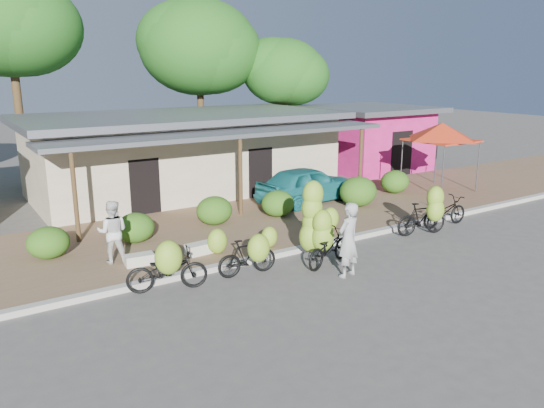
{
  "coord_description": "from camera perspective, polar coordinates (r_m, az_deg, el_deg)",
  "views": [
    {
      "loc": [
        -8.98,
        -9.76,
        5.13
      ],
      "look_at": [
        -0.58,
        3.19,
        1.2
      ],
      "focal_mm": 35.0,
      "sensor_mm": 36.0,
      "label": 1
    }
  ],
  "objects": [
    {
      "name": "hedge_3",
      "position": [
        18.52,
        0.63,
        0.06
      ],
      "size": [
        1.18,
        1.06,
        0.92
      ],
      "primitive_type": "ellipsoid",
      "color": "#265112",
      "rests_on": "sidewalk"
    },
    {
      "name": "shop_pink",
      "position": [
        28.67,
        10.21,
        7.14
      ],
      "size": [
        6.0,
        6.0,
        3.25
      ],
      "color": "#D22076",
      "rests_on": "ground"
    },
    {
      "name": "tree_center_right",
      "position": [
        29.12,
        -8.34,
        16.56
      ],
      "size": [
        6.23,
        6.19,
        8.73
      ],
      "color": "#4F3A1F",
      "rests_on": "ground"
    },
    {
      "name": "hedge_1",
      "position": [
        16.27,
        -14.49,
        -2.49
      ],
      "size": [
        1.14,
        1.03,
        0.89
      ],
      "primitive_type": "ellipsoid",
      "color": "#265112",
      "rests_on": "sidewalk"
    },
    {
      "name": "teal_van",
      "position": [
        20.41,
        3.8,
        2.11
      ],
      "size": [
        4.35,
        2.07,
        1.43
      ],
      "primitive_type": "imported",
      "rotation": [
        0.0,
        0.0,
        1.66
      ],
      "color": "#186B70",
      "rests_on": "sidewalk"
    },
    {
      "name": "loose_banana_b",
      "position": [
        15.35,
        -0.29,
        -3.55
      ],
      "size": [
        0.5,
        0.42,
        0.62
      ],
      "primitive_type": "ellipsoid",
      "color": "#86B42D",
      "rests_on": "sidewalk"
    },
    {
      "name": "shop_main",
      "position": [
        22.81,
        -9.46,
        5.5
      ],
      "size": [
        13.0,
        8.5,
        3.35
      ],
      "color": "beige",
      "rests_on": "ground"
    },
    {
      "name": "hedge_4",
      "position": [
        20.12,
        9.25,
        1.33
      ],
      "size": [
        1.45,
        1.3,
        1.13
      ],
      "primitive_type": "ellipsoid",
      "color": "#265112",
      "rests_on": "sidewalk"
    },
    {
      "name": "bike_center",
      "position": [
        14.37,
        5.29,
        -3.09
      ],
      "size": [
        1.95,
        1.4,
        2.25
      ],
      "rotation": [
        0.0,
        0.0,
        1.88
      ],
      "color": "black",
      "rests_on": "ground"
    },
    {
      "name": "bike_far_right",
      "position": [
        18.67,
        18.08,
        -0.78
      ],
      "size": [
        1.95,
        0.75,
        1.01
      ],
      "rotation": [
        0.0,
        0.0,
        1.53
      ],
      "color": "black",
      "rests_on": "ground"
    },
    {
      "name": "red_canopy",
      "position": [
        23.38,
        17.8,
        7.43
      ],
      "size": [
        3.5,
        3.5,
        2.86
      ],
      "color": "#59595E",
      "rests_on": "sidewalk"
    },
    {
      "name": "loose_banana_a",
      "position": [
        14.89,
        -5.91,
        -4.0
      ],
      "size": [
        0.58,
        0.49,
        0.72
      ],
      "primitive_type": "ellipsoid",
      "color": "#86B42D",
      "rests_on": "sidewalk"
    },
    {
      "name": "hedge_0",
      "position": [
        15.66,
        -22.94,
        -3.85
      ],
      "size": [
        1.13,
        1.02,
        0.88
      ],
      "primitive_type": "ellipsoid",
      "color": "#265112",
      "rests_on": "sidewalk"
    },
    {
      "name": "bike_left",
      "position": [
        13.45,
        -2.42,
        -5.51
      ],
      "size": [
        1.65,
        1.19,
        1.28
      ],
      "rotation": [
        0.0,
        0.0,
        1.48
      ],
      "color": "black",
      "rests_on": "ground"
    },
    {
      "name": "curb",
      "position": [
        15.64,
        4.16,
        -4.62
      ],
      "size": [
        60.0,
        0.25,
        0.15
      ],
      "primitive_type": "cube",
      "color": "#A8A399",
      "rests_on": "ground"
    },
    {
      "name": "hedge_2",
      "position": [
        17.65,
        -6.22,
        -0.7
      ],
      "size": [
        1.21,
        1.09,
        0.95
      ],
      "primitive_type": "ellipsoid",
      "color": "#265112",
      "rests_on": "sidewalk"
    },
    {
      "name": "bike_far_left",
      "position": [
        12.76,
        -11.21,
        -6.81
      ],
      "size": [
        2.02,
        1.48,
        1.45
      ],
      "rotation": [
        0.0,
        0.0,
        1.28
      ],
      "color": "black",
      "rests_on": "ground"
    },
    {
      "name": "bystander",
      "position": [
        14.63,
        -16.78,
        -2.88
      ],
      "size": [
        1.02,
        0.93,
        1.69
      ],
      "primitive_type": "imported",
      "rotation": [
        0.0,
        0.0,
        2.7
      ],
      "color": "silver",
      "rests_on": "sidewalk"
    },
    {
      "name": "tree_near_right",
      "position": [
        29.32,
        0.79,
        14.23
      ],
      "size": [
        4.57,
        4.4,
        6.8
      ],
      "color": "#4F3A1F",
      "rests_on": "ground"
    },
    {
      "name": "hedge_5",
      "position": [
        22.64,
        13.08,
        2.35
      ],
      "size": [
        1.22,
        1.09,
        0.95
      ],
      "primitive_type": "ellipsoid",
      "color": "#265112",
      "rests_on": "sidewalk"
    },
    {
      "name": "ground",
      "position": [
        14.22,
        9.05,
        -7.05
      ],
      "size": [
        100.0,
        100.0,
        0.0
      ],
      "primitive_type": "plane",
      "color": "#514E4B",
      "rests_on": "ground"
    },
    {
      "name": "vendor",
      "position": [
        13.5,
        8.19,
        -3.83
      ],
      "size": [
        0.79,
        0.61,
        1.94
      ],
      "primitive_type": "imported",
      "rotation": [
        0.0,
        0.0,
        3.37
      ],
      "color": "gray",
      "rests_on": "ground"
    },
    {
      "name": "tree_far_center",
      "position": [
        26.16,
        -26.96,
        17.21
      ],
      "size": [
        5.71,
        5.63,
        9.29
      ],
      "color": "#4F3A1F",
      "rests_on": "ground"
    },
    {
      "name": "sack_far",
      "position": [
        14.49,
        -14.06,
        -5.81
      ],
      "size": [
        0.78,
        0.45,
        0.28
      ],
      "primitive_type": "cube",
      "rotation": [
        0.0,
        0.0,
        -0.1
      ],
      "color": "beige",
      "rests_on": "sidewalk"
    },
    {
      "name": "bike_right",
      "position": [
        17.29,
        16.19,
        -1.08
      ],
      "size": [
        1.84,
        1.32,
        1.71
      ],
      "rotation": [
        0.0,
        0.0,
        1.34
      ],
      "color": "black",
      "rests_on": "ground"
    },
    {
      "name": "sack_near",
      "position": [
        15.01,
        -7.66,
        -4.74
      ],
      "size": [
        0.88,
        0.46,
        0.3
      ],
      "primitive_type": "cube",
      "rotation": [
        0.0,
        0.0,
        0.07
      ],
      "color": "beige",
      "rests_on": "sidewalk"
    },
    {
      "name": "sidewalk",
      "position": [
        18.01,
        -1.6,
        -2.08
      ],
      "size": [
        60.0,
        6.0,
        0.12
      ],
      "primitive_type": "cube",
      "color": "brown",
      "rests_on": "ground"
    },
    {
      "name": "loose_banana_c",
      "position": [
        17.12,
        6.29,
        -1.55
      ],
      "size": [
        0.58,
        0.49,
        0.73
      ],
      "primitive_type": "ellipsoid",
      "color": "#86B42D",
      "rests_on": "sidewalk"
    }
  ]
}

